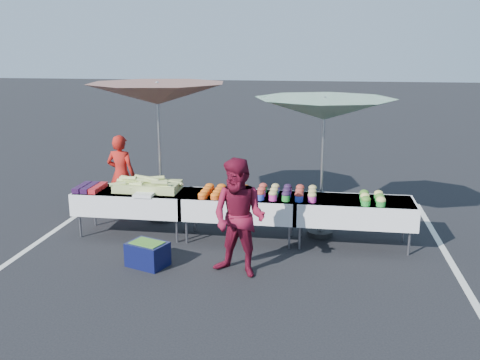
# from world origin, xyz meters

# --- Properties ---
(ground) EXTENTS (80.00, 80.00, 0.00)m
(ground) POSITION_xyz_m (0.00, 0.00, 0.00)
(ground) COLOR black
(stripe_left) EXTENTS (0.10, 5.00, 0.00)m
(stripe_left) POSITION_xyz_m (-3.20, 0.00, 0.00)
(stripe_left) COLOR silver
(stripe_left) RESTS_ON ground
(stripe_right) EXTENTS (0.10, 5.00, 0.00)m
(stripe_right) POSITION_xyz_m (3.20, 0.00, 0.00)
(stripe_right) COLOR silver
(stripe_right) RESTS_ON ground
(table_left) EXTENTS (1.86, 0.81, 0.75)m
(table_left) POSITION_xyz_m (-1.80, 0.00, 0.58)
(table_left) COLOR white
(table_left) RESTS_ON ground
(table_center) EXTENTS (1.86, 0.81, 0.75)m
(table_center) POSITION_xyz_m (0.00, 0.00, 0.58)
(table_center) COLOR white
(table_center) RESTS_ON ground
(table_right) EXTENTS (1.86, 0.81, 0.75)m
(table_right) POSITION_xyz_m (1.80, 0.00, 0.58)
(table_right) COLOR white
(table_right) RESTS_ON ground
(berry_punnets) EXTENTS (0.40, 0.54, 0.08)m
(berry_punnets) POSITION_xyz_m (-2.51, -0.06, 0.79)
(berry_punnets) COLOR black
(berry_punnets) RESTS_ON table_left
(corn_pile) EXTENTS (1.16, 0.57, 0.26)m
(corn_pile) POSITION_xyz_m (-1.56, 0.04, 0.84)
(corn_pile) COLOR #9EBB5F
(corn_pile) RESTS_ON table_left
(plastic_bags) EXTENTS (0.30, 0.25, 0.05)m
(plastic_bags) POSITION_xyz_m (-1.50, -0.30, 0.78)
(plastic_bags) COLOR white
(plastic_bags) RESTS_ON table_left
(carrot_bowls) EXTENTS (0.75, 0.69, 0.11)m
(carrot_bowls) POSITION_xyz_m (-0.25, -0.01, 0.80)
(carrot_bowls) COLOR #CD4D16
(carrot_bowls) RESTS_ON table_center
(potato_cups) EXTENTS (0.94, 0.58, 0.16)m
(potato_cups) POSITION_xyz_m (0.75, 0.00, 0.83)
(potato_cups) COLOR #2740B6
(potato_cups) RESTS_ON table_right
(bean_baskets) EXTENTS (0.36, 0.50, 0.15)m
(bean_baskets) POSITION_xyz_m (2.06, -0.10, 0.82)
(bean_baskets) COLOR #228A2E
(bean_baskets) RESTS_ON table_right
(vendor) EXTENTS (0.58, 0.42, 1.50)m
(vendor) POSITION_xyz_m (-2.39, 1.04, 0.75)
(vendor) COLOR #A91A13
(vendor) RESTS_ON ground
(customer) EXTENTS (0.95, 0.84, 1.63)m
(customer) POSITION_xyz_m (0.19, -1.36, 0.82)
(customer) COLOR maroon
(customer) RESTS_ON ground
(umbrella_left) EXTENTS (2.92, 2.92, 2.49)m
(umbrella_left) POSITION_xyz_m (-1.56, 0.80, 2.25)
(umbrella_left) COLOR black
(umbrella_left) RESTS_ON ground
(umbrella_right) EXTENTS (2.41, 2.41, 2.30)m
(umbrella_right) POSITION_xyz_m (1.29, 0.40, 2.09)
(umbrella_right) COLOR black
(umbrella_right) RESTS_ON ground
(storage_bin) EXTENTS (0.65, 0.56, 0.36)m
(storage_bin) POSITION_xyz_m (-1.15, -1.26, 0.18)
(storage_bin) COLOR #0B0F37
(storage_bin) RESTS_ON ground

